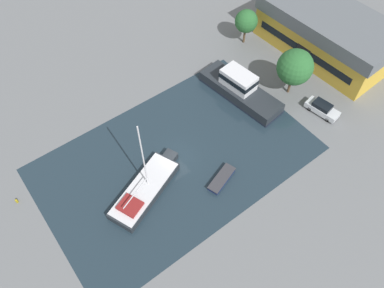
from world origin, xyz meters
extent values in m
plane|color=slate|center=(0.00, 0.00, 0.00)|extent=(440.00, 440.00, 0.00)
cube|color=#1E2D38|center=(0.00, 0.00, 0.00)|extent=(20.39, 32.09, 0.01)
cube|color=gold|center=(-2.80, 29.18, 2.25)|extent=(19.65, 10.55, 4.49)
cube|color=#565B60|center=(-2.80, 29.18, 5.50)|extent=(20.24, 10.86, 2.02)
cube|color=black|center=(-2.59, 24.28, 1.57)|extent=(2.31, 0.16, 3.14)
cube|color=black|center=(-2.59, 24.29, 2.47)|extent=(16.36, 0.72, 1.12)
cylinder|color=brown|center=(0.30, 18.89, 1.37)|extent=(0.34, 0.34, 2.74)
sphere|color=#28602D|center=(0.30, 18.89, 4.52)|extent=(4.75, 4.75, 4.75)
cylinder|color=brown|center=(-11.42, 21.16, 1.25)|extent=(0.34, 0.34, 2.50)
sphere|color=#28602D|center=(-11.42, 21.16, 3.78)|extent=(3.41, 3.41, 3.41)
cube|color=silver|center=(5.67, 19.59, 0.66)|extent=(4.68, 2.44, 0.75)
cube|color=black|center=(5.49, 19.56, 1.31)|extent=(2.53, 1.89, 0.56)
cube|color=black|center=(6.64, 19.74, 1.28)|extent=(0.26, 1.39, 0.45)
cylinder|color=black|center=(6.91, 20.57, 0.30)|extent=(0.62, 0.29, 0.60)
cylinder|color=black|center=(7.15, 19.04, 0.30)|extent=(0.62, 0.29, 0.60)
cylinder|color=black|center=(4.18, 20.13, 0.30)|extent=(0.62, 0.29, 0.60)
cylinder|color=black|center=(4.42, 18.60, 0.30)|extent=(0.62, 0.29, 0.60)
cube|color=#23282D|center=(1.63, -5.53, 0.50)|extent=(6.70, 10.13, 0.98)
cube|color=#23282D|center=(-0.41, -0.54, 0.50)|extent=(1.84, 1.68, 0.98)
cube|color=silver|center=(1.63, -5.53, 1.03)|extent=(6.43, 9.73, 0.08)
cylinder|color=silver|center=(1.36, -4.87, 6.11)|extent=(0.16, 0.16, 10.10)
cylinder|color=silver|center=(2.17, -6.86, 2.17)|extent=(1.74, 4.04, 0.12)
cube|color=maroon|center=(2.62, -7.97, 1.22)|extent=(2.95, 2.83, 0.30)
cube|color=#23282D|center=(-3.17, 13.09, 0.76)|extent=(12.44, 5.12, 1.50)
cube|color=black|center=(-3.17, 13.09, 0.15)|extent=(12.57, 5.21, 0.18)
cube|color=silver|center=(-3.77, 13.02, 2.60)|extent=(4.88, 3.20, 2.19)
cube|color=black|center=(-3.77, 13.02, 2.82)|extent=(4.98, 3.29, 0.70)
cube|color=#19234C|center=(5.66, 2.41, 0.25)|extent=(2.46, 4.17, 0.50)
cube|color=#333338|center=(5.66, 2.41, 0.54)|extent=(2.59, 4.35, 0.08)
cylinder|color=olive|center=(-5.98, -17.56, 0.18)|extent=(0.27, 0.27, 0.37)
sphere|color=olive|center=(-5.98, -17.56, 0.45)|extent=(0.30, 0.30, 0.30)
camera|label=1|loc=(21.29, -13.78, 37.56)|focal=35.00mm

